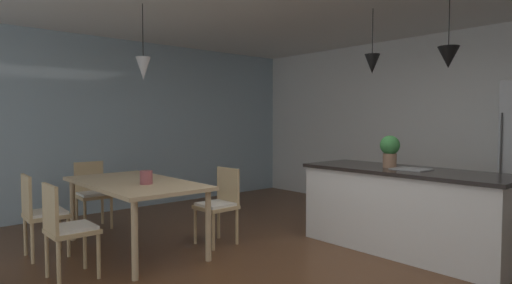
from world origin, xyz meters
TOP-DOWN VIEW (x-y plane):
  - ground_plane at (0.00, 0.00)m, footprint 10.00×8.40m
  - wall_back_kitchen at (0.00, 3.26)m, footprint 10.00×0.12m
  - window_wall_left_glazing at (-4.06, 0.00)m, footprint 0.06×8.40m
  - dining_table at (-1.92, -0.88)m, footprint 1.82×0.95m
  - chair_far_right at (-1.51, -0.03)m, footprint 0.41×0.41m
  - chair_near_right at (-1.50, -1.73)m, footprint 0.40×0.40m
  - chair_window_end at (-3.20, -0.88)m, footprint 0.41×0.41m
  - chair_near_left at (-2.33, -1.73)m, footprint 0.41×0.41m
  - kitchen_island at (0.06, 1.31)m, footprint 2.24×0.83m
  - pendant_over_table at (-1.92, -0.76)m, footprint 0.16×0.16m
  - pendant_over_island_main at (-0.38, 1.31)m, footprint 0.17×0.17m
  - pendant_over_island_aux at (0.50, 1.31)m, footprint 0.21×0.21m
  - potted_plant_on_island at (-0.13, 1.31)m, footprint 0.22×0.22m
  - vase_on_dining_table at (-1.65, -0.87)m, footprint 0.13×0.13m

SIDE VIEW (x-z plane):
  - ground_plane at x=0.00m, z-range -0.04..0.00m
  - kitchen_island at x=0.06m, z-range 0.01..0.92m
  - chair_far_right at x=-1.51m, z-range 0.04..0.91m
  - chair_near_right at x=-1.50m, z-range 0.04..0.91m
  - chair_window_end at x=-3.20m, z-range 0.04..0.91m
  - chair_near_left at x=-2.33m, z-range 0.04..0.91m
  - dining_table at x=-1.92m, z-range 0.31..1.07m
  - vase_on_dining_table at x=-1.65m, z-range 0.76..0.90m
  - potted_plant_on_island at x=-0.13m, z-range 0.93..1.29m
  - wall_back_kitchen at x=0.00m, z-range 0.00..2.70m
  - window_wall_left_glazing at x=-4.06m, z-range 0.00..2.70m
  - pendant_over_table at x=-1.92m, z-range 1.59..2.41m
  - pendant_over_island_aux at x=0.50m, z-range 1.68..2.43m
  - pendant_over_island_main at x=-0.38m, z-range 1.71..2.44m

